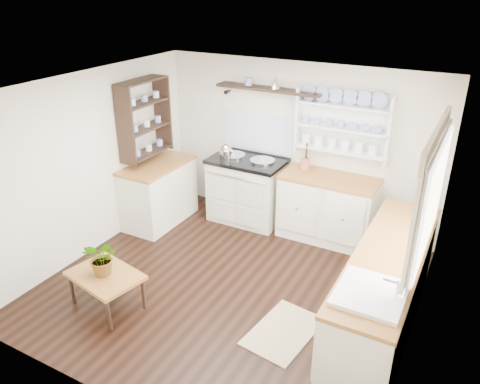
{
  "coord_description": "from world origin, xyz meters",
  "views": [
    {
      "loc": [
        2.25,
        -3.93,
        3.3
      ],
      "look_at": [
        -0.01,
        0.25,
        1.1
      ],
      "focal_mm": 35.0,
      "sensor_mm": 36.0,
      "label": 1
    }
  ],
  "objects": [
    {
      "name": "belfast_sink",
      "position": [
        1.7,
        -0.65,
        0.8
      ],
      "size": [
        0.55,
        0.6,
        0.45
      ],
      "color": "white",
      "rests_on": "right_cabinets"
    },
    {
      "name": "utensil_crock",
      "position": [
        0.21,
        1.68,
        0.99
      ],
      "size": [
        0.13,
        0.13,
        0.15
      ],
      "primitive_type": "cylinder",
      "color": "#A8543D",
      "rests_on": "back_cabinets"
    },
    {
      "name": "center_table",
      "position": [
        -0.99,
        -0.96,
        0.37
      ],
      "size": [
        0.86,
        0.69,
        0.42
      ],
      "rotation": [
        0.0,
        0.0,
        -0.2
      ],
      "color": "brown",
      "rests_on": "floor"
    },
    {
      "name": "high_shelf",
      "position": [
        -0.4,
        1.78,
        1.91
      ],
      "size": [
        1.5,
        0.29,
        0.16
      ],
      "color": "black",
      "rests_on": "wall_back"
    },
    {
      "name": "left_cabinets",
      "position": [
        -1.7,
        0.9,
        0.46
      ],
      "size": [
        0.62,
        1.13,
        0.9
      ],
      "color": "#F0E7CE",
      "rests_on": "floor"
    },
    {
      "name": "plate_rack",
      "position": [
        0.65,
        1.86,
        1.56
      ],
      "size": [
        1.2,
        0.22,
        0.9
      ],
      "color": "white",
      "rests_on": "wall_back"
    },
    {
      "name": "ceiling",
      "position": [
        0.0,
        0.0,
        2.3
      ],
      "size": [
        4.0,
        3.8,
        0.01
      ],
      "primitive_type": "cube",
      "color": "white",
      "rests_on": "wall_back"
    },
    {
      "name": "left_shelving",
      "position": [
        -1.84,
        0.9,
        1.55
      ],
      "size": [
        0.28,
        0.8,
        1.05
      ],
      "primitive_type": "cube",
      "color": "black",
      "rests_on": "wall_left"
    },
    {
      "name": "window",
      "position": [
        1.95,
        0.15,
        1.56
      ],
      "size": [
        0.08,
        1.55,
        1.22
      ],
      "color": "white",
      "rests_on": "wall_right"
    },
    {
      "name": "right_cabinets",
      "position": [
        1.7,
        0.1,
        0.46
      ],
      "size": [
        0.62,
        2.43,
        0.9
      ],
      "color": "#F0E7CE",
      "rests_on": "floor"
    },
    {
      "name": "back_cabinets",
      "position": [
        0.6,
        1.6,
        0.46
      ],
      "size": [
        1.27,
        0.63,
        0.9
      ],
      "color": "#F0E7CE",
      "rests_on": "floor"
    },
    {
      "name": "wall_left",
      "position": [
        -2.0,
        0.0,
        1.15
      ],
      "size": [
        0.02,
        3.8,
        2.3
      ],
      "primitive_type": "cube",
      "color": "silver",
      "rests_on": "ground"
    },
    {
      "name": "floor",
      "position": [
        0.0,
        0.0,
        0.0
      ],
      "size": [
        4.0,
        3.8,
        0.01
      ],
      "primitive_type": "cube",
      "color": "black",
      "rests_on": "ground"
    },
    {
      "name": "aga_cooker",
      "position": [
        -0.6,
        1.57,
        0.48
      ],
      "size": [
        1.06,
        0.74,
        0.98
      ],
      "color": "beige",
      "rests_on": "floor"
    },
    {
      "name": "potted_plant",
      "position": [
        -0.99,
        -0.96,
        0.62
      ],
      "size": [
        0.38,
        0.34,
        0.4
      ],
      "primitive_type": "imported",
      "rotation": [
        0.0,
        0.0,
        -0.06
      ],
      "color": "#3F7233",
      "rests_on": "center_table"
    },
    {
      "name": "kettle",
      "position": [
        -0.88,
        1.45,
        1.04
      ],
      "size": [
        0.19,
        0.19,
        0.23
      ],
      "primitive_type": null,
      "color": "silver",
      "rests_on": "aga_cooker"
    },
    {
      "name": "wall_right",
      "position": [
        2.0,
        0.0,
        1.15
      ],
      "size": [
        0.02,
        3.8,
        2.3
      ],
      "primitive_type": "cube",
      "color": "silver",
      "rests_on": "ground"
    },
    {
      "name": "floor_rug",
      "position": [
        0.87,
        -0.44,
        0.01
      ],
      "size": [
        0.66,
        0.92,
        0.02
      ],
      "primitive_type": "cube",
      "rotation": [
        0.0,
        0.0,
        -0.14
      ],
      "color": "#8D7D52",
      "rests_on": "floor"
    },
    {
      "name": "wall_back",
      "position": [
        0.0,
        1.9,
        1.15
      ],
      "size": [
        4.0,
        0.02,
        2.3
      ],
      "primitive_type": "cube",
      "color": "silver",
      "rests_on": "ground"
    }
  ]
}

